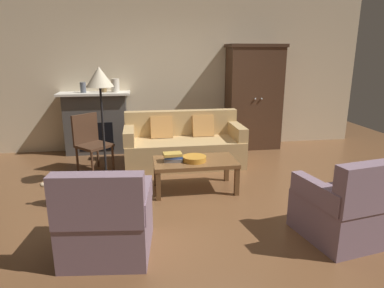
{
  "coord_description": "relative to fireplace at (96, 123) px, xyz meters",
  "views": [
    {
      "loc": [
        -0.76,
        -3.98,
        1.82
      ],
      "look_at": [
        -0.04,
        0.61,
        0.55
      ],
      "focal_mm": 31.68,
      "sensor_mm": 36.0,
      "label": 1
    }
  ],
  "objects": [
    {
      "name": "ground_plane",
      "position": [
        1.55,
        -2.3,
        -0.57
      ],
      "size": [
        9.6,
        9.6,
        0.0
      ],
      "primitive_type": "plane",
      "color": "brown"
    },
    {
      "name": "back_wall",
      "position": [
        1.55,
        0.25,
        0.83
      ],
      "size": [
        7.2,
        0.1,
        2.8
      ],
      "primitive_type": "cube",
      "color": "beige",
      "rests_on": "ground"
    },
    {
      "name": "fireplace",
      "position": [
        0.0,
        0.0,
        0.0
      ],
      "size": [
        1.26,
        0.48,
        1.12
      ],
      "color": "#4C4947",
      "rests_on": "ground"
    },
    {
      "name": "armoire",
      "position": [
        2.95,
        -0.08,
        0.41
      ],
      "size": [
        1.06,
        0.57,
        1.96
      ],
      "color": "#472D1E",
      "rests_on": "ground"
    },
    {
      "name": "couch",
      "position": [
        1.49,
        -0.93,
        -0.25
      ],
      "size": [
        1.92,
        0.86,
        0.86
      ],
      "color": "tan",
      "rests_on": "ground"
    },
    {
      "name": "coffee_table",
      "position": [
        1.49,
        -2.03,
        -0.2
      ],
      "size": [
        1.1,
        0.6,
        0.42
      ],
      "color": "brown",
      "rests_on": "ground"
    },
    {
      "name": "fruit_bowl",
      "position": [
        1.48,
        -2.07,
        -0.11
      ],
      "size": [
        0.32,
        0.32,
        0.07
      ],
      "primitive_type": "cylinder",
      "color": "orange",
      "rests_on": "coffee_table"
    },
    {
      "name": "book_stack",
      "position": [
        1.2,
        -2.03,
        -0.09
      ],
      "size": [
        0.27,
        0.2,
        0.12
      ],
      "color": "gray",
      "rests_on": "coffee_table"
    },
    {
      "name": "mantel_vase_slate",
      "position": [
        -0.18,
        -0.02,
        0.64
      ],
      "size": [
        0.1,
        0.1,
        0.18
      ],
      "primitive_type": "cylinder",
      "color": "#565B66",
      "rests_on": "fireplace"
    },
    {
      "name": "mantel_vase_bronze",
      "position": [
        0.18,
        -0.02,
        0.7
      ],
      "size": [
        0.09,
        0.09,
        0.3
      ],
      "primitive_type": "cylinder",
      "color": "olive",
      "rests_on": "fireplace"
    },
    {
      "name": "mantel_vase_cream",
      "position": [
        0.38,
        -0.02,
        0.67
      ],
      "size": [
        0.14,
        0.14,
        0.24
      ],
      "primitive_type": "cylinder",
      "color": "beige",
      "rests_on": "fireplace"
    },
    {
      "name": "armchair_near_left",
      "position": [
        0.45,
        -3.41,
        -0.25
      ],
      "size": [
        0.86,
        0.85,
        0.88
      ],
      "color": "gray",
      "rests_on": "ground"
    },
    {
      "name": "armchair_near_right",
      "position": [
        2.78,
        -3.5,
        -0.25
      ],
      "size": [
        0.89,
        0.89,
        0.88
      ],
      "color": "gray",
      "rests_on": "ground"
    },
    {
      "name": "side_chair_wooden",
      "position": [
        0.02,
        -1.05,
        -0.06
      ],
      "size": [
        0.62,
        0.62,
        0.9
      ],
      "color": "#472D1E",
      "rests_on": "ground"
    },
    {
      "name": "floor_lamp",
      "position": [
        0.3,
        -1.71,
        0.85
      ],
      "size": [
        0.36,
        0.36,
        1.64
      ],
      "color": "black",
      "rests_on": "ground"
    },
    {
      "name": "dog",
      "position": [
        -0.14,
        -2.25,
        -0.32
      ],
      "size": [
        0.57,
        0.22,
        0.39
      ],
      "color": "tan",
      "rests_on": "ground"
    }
  ]
}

